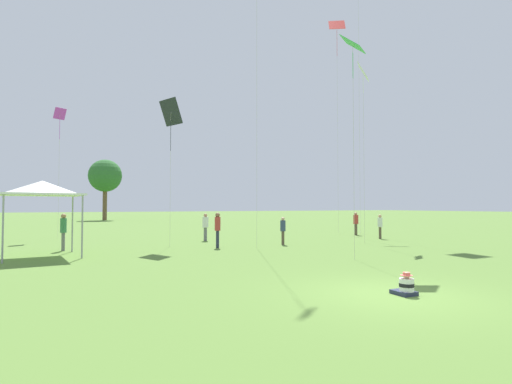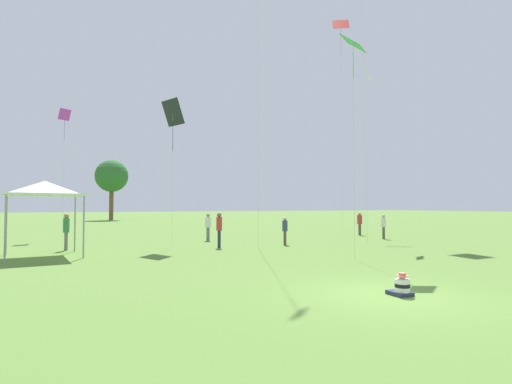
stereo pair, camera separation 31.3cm
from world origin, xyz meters
name	(u,v)px [view 1 (the left image)]	position (x,y,z in m)	size (l,w,h in m)	color
ground_plane	(391,295)	(0.00, 0.00, 0.00)	(300.00, 300.00, 0.00)	#567A33
seated_toddler	(406,286)	(0.29, -0.20, 0.22)	(0.47, 0.57, 0.57)	#282D47
person_standing_0	(63,228)	(-7.03, 14.44, 1.12)	(0.31, 0.31, 1.82)	slate
person_standing_1	(356,221)	(12.91, 16.09, 1.03)	(0.47, 0.47, 1.74)	brown
person_standing_2	(218,226)	(0.25, 12.33, 1.14)	(0.32, 0.32, 1.85)	#282D42
person_standing_3	(380,224)	(12.02, 12.69, 0.98)	(0.43, 0.43, 1.63)	brown
person_standing_4	(205,225)	(1.13, 16.67, 1.02)	(0.44, 0.44, 1.72)	slate
person_standing_6	(283,228)	(4.18, 12.21, 0.94)	(0.32, 0.32, 1.57)	brown
canopy_tent	(42,189)	(-7.93, 12.24, 2.96)	(3.42, 3.42, 3.30)	white
kite_0	(337,31)	(13.34, 18.71, 16.79)	(1.57, 1.41, 17.83)	red
kite_1	(363,76)	(8.95, 10.78, 10.00)	(1.22, 1.18, 10.74)	white
kite_3	(60,119)	(-7.17, 23.53, 8.31)	(0.88, 0.69, 9.04)	#B738C6
kite_4	(353,50)	(3.52, 5.41, 8.70)	(1.31, 1.25, 9.25)	green
kite_6	(171,114)	(-1.76, 14.32, 7.31)	(1.06, 1.56, 8.08)	#1E2328
distant_tree_1	(105,176)	(-0.29, 58.81, 6.87)	(5.06, 5.06, 9.48)	brown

